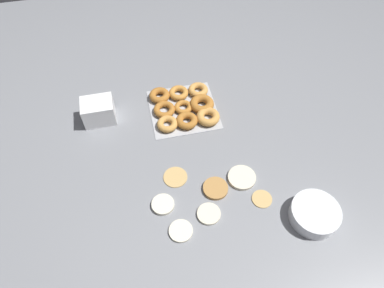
{
  "coord_description": "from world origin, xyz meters",
  "views": [
    {
      "loc": [
        0.18,
        0.74,
        1.22
      ],
      "look_at": [
        -0.01,
        -0.11,
        0.04
      ],
      "focal_mm": 32.0,
      "sensor_mm": 36.0,
      "label": 1
    }
  ],
  "objects_px": {
    "pancake_0": "(163,204)",
    "container_stack": "(99,111)",
    "pancake_2": "(175,177)",
    "pancake_4": "(181,231)",
    "pancake_5": "(262,199)",
    "pancake_1": "(242,178)",
    "batter_bowl": "(315,214)",
    "pancake_3": "(209,214)",
    "pancake_6": "(215,188)",
    "donut_tray": "(185,107)"
  },
  "relations": [
    {
      "from": "pancake_0",
      "to": "container_stack",
      "type": "relative_size",
      "value": 0.63
    },
    {
      "from": "pancake_2",
      "to": "pancake_4",
      "type": "distance_m",
      "value": 0.24
    },
    {
      "from": "pancake_4",
      "to": "pancake_5",
      "type": "xyz_separation_m",
      "value": [
        -0.34,
        -0.06,
        -0.0
      ]
    },
    {
      "from": "pancake_2",
      "to": "container_stack",
      "type": "relative_size",
      "value": 0.7
    },
    {
      "from": "pancake_5",
      "to": "pancake_0",
      "type": "bearing_deg",
      "value": -8.46
    },
    {
      "from": "pancake_1",
      "to": "batter_bowl",
      "type": "distance_m",
      "value": 0.31
    },
    {
      "from": "pancake_1",
      "to": "pancake_2",
      "type": "relative_size",
      "value": 1.16
    },
    {
      "from": "pancake_1",
      "to": "pancake_3",
      "type": "bearing_deg",
      "value": 36.31
    },
    {
      "from": "batter_bowl",
      "to": "container_stack",
      "type": "height_order",
      "value": "container_stack"
    },
    {
      "from": "pancake_4",
      "to": "pancake_6",
      "type": "height_order",
      "value": "pancake_6"
    },
    {
      "from": "pancake_1",
      "to": "pancake_4",
      "type": "bearing_deg",
      "value": 30.36
    },
    {
      "from": "pancake_3",
      "to": "pancake_1",
      "type": "bearing_deg",
      "value": -143.69
    },
    {
      "from": "pancake_4",
      "to": "pancake_1",
      "type": "bearing_deg",
      "value": -149.64
    },
    {
      "from": "batter_bowl",
      "to": "pancake_3",
      "type": "bearing_deg",
      "value": -14.06
    },
    {
      "from": "pancake_5",
      "to": "batter_bowl",
      "type": "xyz_separation_m",
      "value": [
        -0.16,
        0.12,
        0.03
      ]
    },
    {
      "from": "pancake_3",
      "to": "donut_tray",
      "type": "xyz_separation_m",
      "value": [
        -0.02,
        -0.55,
        0.01
      ]
    },
    {
      "from": "pancake_1",
      "to": "pancake_2",
      "type": "distance_m",
      "value": 0.27
    },
    {
      "from": "pancake_2",
      "to": "batter_bowl",
      "type": "distance_m",
      "value": 0.56
    },
    {
      "from": "pancake_2",
      "to": "pancake_4",
      "type": "height_order",
      "value": "pancake_4"
    },
    {
      "from": "pancake_1",
      "to": "donut_tray",
      "type": "distance_m",
      "value": 0.45
    },
    {
      "from": "pancake_3",
      "to": "pancake_6",
      "type": "height_order",
      "value": "pancake_6"
    },
    {
      "from": "pancake_4",
      "to": "container_stack",
      "type": "height_order",
      "value": "container_stack"
    },
    {
      "from": "pancake_0",
      "to": "donut_tray",
      "type": "xyz_separation_m",
      "value": [
        -0.19,
        -0.47,
        0.01
      ]
    },
    {
      "from": "donut_tray",
      "to": "pancake_0",
      "type": "bearing_deg",
      "value": 68.5
    },
    {
      "from": "batter_bowl",
      "to": "pancake_4",
      "type": "bearing_deg",
      "value": -5.98
    },
    {
      "from": "pancake_4",
      "to": "donut_tray",
      "type": "relative_size",
      "value": 0.29
    },
    {
      "from": "pancake_5",
      "to": "pancake_6",
      "type": "bearing_deg",
      "value": -26.07
    },
    {
      "from": "pancake_2",
      "to": "pancake_3",
      "type": "bearing_deg",
      "value": 116.38
    },
    {
      "from": "pancake_4",
      "to": "pancake_5",
      "type": "distance_m",
      "value": 0.35
    },
    {
      "from": "pancake_0",
      "to": "pancake_4",
      "type": "xyz_separation_m",
      "value": [
        -0.05,
        0.12,
        -0.0
      ]
    },
    {
      "from": "pancake_3",
      "to": "pancake_5",
      "type": "relative_size",
      "value": 1.13
    },
    {
      "from": "pancake_4",
      "to": "container_stack",
      "type": "bearing_deg",
      "value": -67.56
    },
    {
      "from": "pancake_3",
      "to": "container_stack",
      "type": "xyz_separation_m",
      "value": [
        0.38,
        -0.58,
        0.05
      ]
    },
    {
      "from": "container_stack",
      "to": "pancake_6",
      "type": "bearing_deg",
      "value": 131.87
    },
    {
      "from": "pancake_4",
      "to": "batter_bowl",
      "type": "relative_size",
      "value": 0.48
    },
    {
      "from": "pancake_5",
      "to": "pancake_6",
      "type": "distance_m",
      "value": 0.19
    },
    {
      "from": "batter_bowl",
      "to": "pancake_0",
      "type": "bearing_deg",
      "value": -17.39
    },
    {
      "from": "pancake_5",
      "to": "donut_tray",
      "type": "bearing_deg",
      "value": -69.32
    },
    {
      "from": "pancake_6",
      "to": "pancake_4",
      "type": "bearing_deg",
      "value": 40.17
    },
    {
      "from": "pancake_1",
      "to": "container_stack",
      "type": "relative_size",
      "value": 0.81
    },
    {
      "from": "pancake_6",
      "to": "donut_tray",
      "type": "height_order",
      "value": "donut_tray"
    },
    {
      "from": "pancake_0",
      "to": "pancake_3",
      "type": "bearing_deg",
      "value": 155.34
    },
    {
      "from": "pancake_2",
      "to": "donut_tray",
      "type": "height_order",
      "value": "donut_tray"
    },
    {
      "from": "pancake_4",
      "to": "batter_bowl",
      "type": "bearing_deg",
      "value": 174.02
    },
    {
      "from": "pancake_4",
      "to": "pancake_6",
      "type": "distance_m",
      "value": 0.22
    },
    {
      "from": "donut_tray",
      "to": "pancake_4",
      "type": "bearing_deg",
      "value": 76.76
    },
    {
      "from": "pancake_1",
      "to": "batter_bowl",
      "type": "bearing_deg",
      "value": 133.82
    },
    {
      "from": "pancake_5",
      "to": "container_stack",
      "type": "xyz_separation_m",
      "value": [
        0.6,
        -0.56,
        0.05
      ]
    },
    {
      "from": "pancake_0",
      "to": "pancake_4",
      "type": "height_order",
      "value": "pancake_0"
    },
    {
      "from": "pancake_2",
      "to": "container_stack",
      "type": "distance_m",
      "value": 0.48
    }
  ]
}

